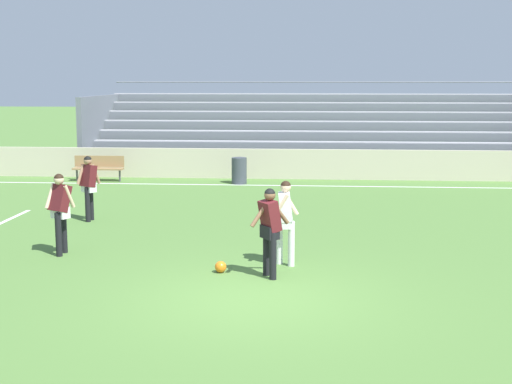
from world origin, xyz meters
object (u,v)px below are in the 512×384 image
object	(u,v)px
bleacher_stand	(319,130)
player_dark_pressing_high	(60,207)
trash_bin	(239,171)
bench_centre_sideline	(99,166)
player_dark_dropping_back	(89,182)
player_dark_deep_cover	(270,225)
soccer_ball	(221,267)
player_white_wide_right	(286,215)

from	to	relation	value
bleacher_stand	player_dark_pressing_high	world-z (taller)	bleacher_stand
bleacher_stand	trash_bin	size ratio (longest dim) A/B	20.56
bleacher_stand	bench_centre_sideline	xyz separation A→B (m)	(-7.90, -5.10, -0.98)
player_dark_dropping_back	player_dark_deep_cover	bearing A→B (deg)	-45.01
player_dark_dropping_back	soccer_ball	distance (m)	6.23
bench_centre_sideline	soccer_ball	world-z (taller)	bench_centre_sideline
soccer_ball	bench_centre_sideline	bearing A→B (deg)	116.47
trash_bin	player_dark_deep_cover	world-z (taller)	player_dark_deep_cover
player_white_wide_right	soccer_ball	distance (m)	1.63
bleacher_stand	player_white_wide_right	size ratio (longest dim) A/B	11.21
player_dark_pressing_high	soccer_ball	bearing A→B (deg)	-18.24
trash_bin	player_dark_pressing_high	xyz separation A→B (m)	(-2.66, -10.45, 0.56)
soccer_ball	player_dark_deep_cover	bearing A→B (deg)	-14.95
bench_centre_sideline	player_dark_pressing_high	distance (m)	10.97
bench_centre_sideline	player_white_wide_right	world-z (taller)	player_white_wide_right
player_dark_deep_cover	player_dark_pressing_high	bearing A→B (deg)	162.45
trash_bin	player_white_wide_right	world-z (taller)	player_white_wide_right
player_dark_deep_cover	player_dark_dropping_back	world-z (taller)	player_dark_dropping_back
trash_bin	player_white_wide_right	bearing A→B (deg)	-79.52
bleacher_stand	trash_bin	world-z (taller)	bleacher_stand
trash_bin	player_white_wide_right	size ratio (longest dim) A/B	0.55
bleacher_stand	player_dark_dropping_back	size ratio (longest dim) A/B	11.16
player_dark_deep_cover	player_dark_pressing_high	distance (m)	4.65
bench_centre_sideline	player_white_wide_right	xyz separation A→B (m)	(7.10, -11.18, 0.45)
bleacher_stand	player_dark_pressing_high	xyz separation A→B (m)	(-5.49, -15.79, -0.51)
soccer_ball	player_white_wide_right	bearing A→B (deg)	28.97
player_dark_dropping_back	player_white_wide_right	bearing A→B (deg)	-37.78
bench_centre_sideline	player_dark_dropping_back	xyz separation A→B (m)	(1.90, -7.15, 0.46)
player_white_wide_right	soccer_ball	size ratio (longest dim) A/B	7.62
soccer_ball	player_dark_pressing_high	bearing A→B (deg)	161.76
bleacher_stand	bench_centre_sideline	distance (m)	9.45
trash_bin	player_dark_dropping_back	distance (m)	7.62
player_dark_pressing_high	player_white_wide_right	bearing A→B (deg)	-5.91
player_white_wide_right	player_dark_dropping_back	distance (m)	6.58
trash_bin	player_white_wide_right	xyz separation A→B (m)	(2.02, -10.93, 0.54)
player_dark_dropping_back	soccer_ball	size ratio (longest dim) A/B	7.65
player_dark_pressing_high	player_dark_dropping_back	xyz separation A→B (m)	(-0.51, 3.54, -0.01)
player_white_wide_right	soccer_ball	world-z (taller)	player_white_wide_right
player_dark_deep_cover	player_dark_pressing_high	world-z (taller)	player_dark_pressing_high
player_dark_dropping_back	bench_centre_sideline	bearing A→B (deg)	104.86
bench_centre_sideline	player_dark_pressing_high	size ratio (longest dim) A/B	1.06
player_dark_dropping_back	trash_bin	bearing A→B (deg)	65.30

